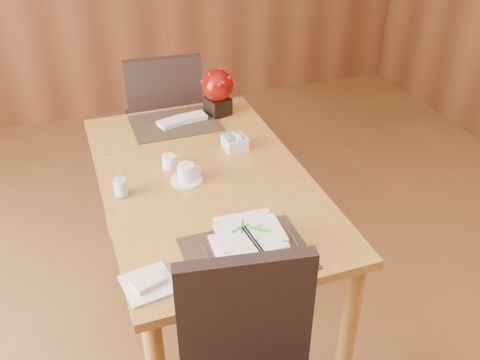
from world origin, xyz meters
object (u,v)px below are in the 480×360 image
object	(u,v)px
soup_setting	(250,243)
far_chair	(165,118)
berry_decor	(217,90)
water_glass	(120,181)
bread_plate	(149,284)
coffee_cup	(186,174)
creamer_jug	(169,162)
sugar_caddy	(235,143)
dining_table	(205,195)

from	to	relation	value
soup_setting	far_chair	bearing A→B (deg)	91.75
soup_setting	berry_decor	bearing A→B (deg)	80.89
soup_setting	water_glass	world-z (taller)	water_glass
water_glass	far_chair	size ratio (longest dim) A/B	0.15
water_glass	bread_plate	xyz separation A→B (m)	(0.00, -0.57, -0.07)
coffee_cup	bread_plate	world-z (taller)	coffee_cup
coffee_cup	creamer_jug	xyz separation A→B (m)	(-0.04, 0.14, -0.00)
coffee_cup	sugar_caddy	xyz separation A→B (m)	(0.29, 0.20, -0.00)
creamer_jug	far_chair	world-z (taller)	far_chair
water_glass	far_chair	xyz separation A→B (m)	(0.41, 1.05, -0.27)
water_glass	creamer_jug	size ratio (longest dim) A/B	1.76
dining_table	coffee_cup	bearing A→B (deg)	-177.39
sugar_caddy	creamer_jug	bearing A→B (deg)	-169.50
water_glass	berry_decor	size ratio (longest dim) A/B	0.58
sugar_caddy	water_glass	bearing A→B (deg)	-159.54
dining_table	creamer_jug	world-z (taller)	creamer_jug
dining_table	berry_decor	distance (m)	0.68
coffee_cup	far_chair	distance (m)	1.06
soup_setting	creamer_jug	bearing A→B (deg)	104.08
water_glass	sugar_caddy	bearing A→B (deg)	20.46
sugar_caddy	berry_decor	world-z (taller)	berry_decor
creamer_jug	sugar_caddy	world-z (taller)	sugar_caddy
berry_decor	bread_plate	xyz separation A→B (m)	(-0.62, -1.18, -0.14)
far_chair	dining_table	bearing A→B (deg)	93.07
soup_setting	bread_plate	xyz separation A→B (m)	(-0.38, -0.04, -0.05)
creamer_jug	far_chair	size ratio (longest dim) A/B	0.08
dining_table	far_chair	bearing A→B (deg)	87.95
coffee_cup	berry_decor	bearing A→B (deg)	60.63
sugar_caddy	bread_plate	size ratio (longest dim) A/B	0.63
coffee_cup	soup_setting	bearing A→B (deg)	-80.38
soup_setting	sugar_caddy	xyz separation A→B (m)	(0.20, 0.75, -0.02)
creamer_jug	far_chair	xyz separation A→B (m)	(0.16, 0.89, -0.23)
coffee_cup	water_glass	world-z (taller)	water_glass
dining_table	sugar_caddy	world-z (taller)	sugar_caddy
berry_decor	creamer_jug	bearing A→B (deg)	-129.76
water_glass	bread_plate	distance (m)	0.57
coffee_cup	water_glass	size ratio (longest dim) A/B	0.98
coffee_cup	sugar_caddy	bearing A→B (deg)	34.18
coffee_cup	sugar_caddy	size ratio (longest dim) A/B	1.37
creamer_jug	sugar_caddy	size ratio (longest dim) A/B	0.79
dining_table	berry_decor	size ratio (longest dim) A/B	5.94
soup_setting	sugar_caddy	size ratio (longest dim) A/B	2.53
water_glass	far_chair	distance (m)	1.16
dining_table	sugar_caddy	bearing A→B (deg)	42.90
water_glass	berry_decor	world-z (taller)	berry_decor
berry_decor	far_chair	world-z (taller)	berry_decor
dining_table	water_glass	xyz separation A→B (m)	(-0.37, -0.02, 0.17)
sugar_caddy	bread_plate	bearing A→B (deg)	-126.43
soup_setting	bread_plate	distance (m)	0.38
berry_decor	soup_setting	bearing A→B (deg)	-101.85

